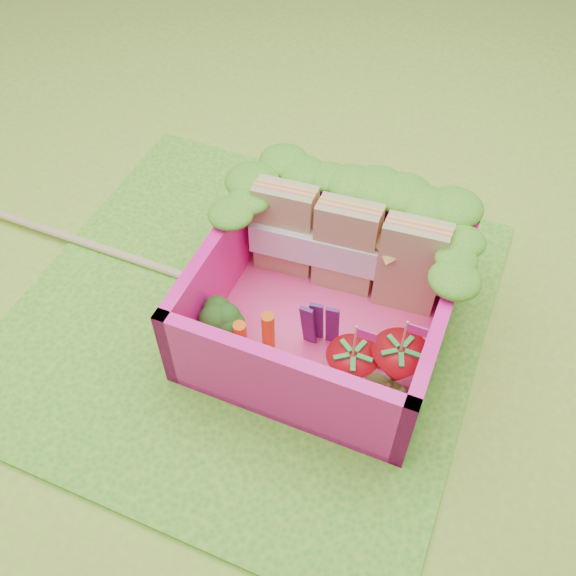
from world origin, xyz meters
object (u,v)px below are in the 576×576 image
(strawberry_left, at_px, (351,369))
(strawberry_right, at_px, (397,366))
(sandwich_stack, at_px, (347,248))
(bento_box, at_px, (325,297))
(chopsticks, at_px, (102,248))
(broccoli, at_px, (215,320))

(strawberry_left, height_order, strawberry_right, strawberry_right)
(sandwich_stack, relative_size, strawberry_left, 2.19)
(bento_box, xyz_separation_m, strawberry_left, (0.27, -0.33, -0.09))
(strawberry_left, distance_m, strawberry_right, 0.23)
(bento_box, xyz_separation_m, chopsticks, (-1.50, 0.03, -0.25))
(broccoli, height_order, chopsticks, broccoli)
(strawberry_left, bearing_deg, sandwich_stack, 111.78)
(broccoli, height_order, strawberry_right, strawberry_right)
(broccoli, bearing_deg, sandwich_stack, 52.56)
(chopsticks, bearing_deg, strawberry_left, -11.36)
(strawberry_left, relative_size, strawberry_right, 0.96)
(bento_box, relative_size, sandwich_stack, 1.17)
(bento_box, xyz_separation_m, strawberry_right, (0.48, -0.23, -0.08))
(bento_box, xyz_separation_m, sandwich_stack, (0.01, 0.32, 0.07))
(bento_box, bearing_deg, chopsticks, 179.00)
(sandwich_stack, xyz_separation_m, chopsticks, (-1.50, -0.30, -0.33))
(chopsticks, bearing_deg, bento_box, -1.00)
(sandwich_stack, height_order, broccoli, sandwich_stack)
(sandwich_stack, relative_size, strawberry_right, 2.10)
(broccoli, distance_m, chopsticks, 1.08)
(strawberry_left, bearing_deg, strawberry_right, 25.44)
(sandwich_stack, relative_size, chopsticks, 0.45)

